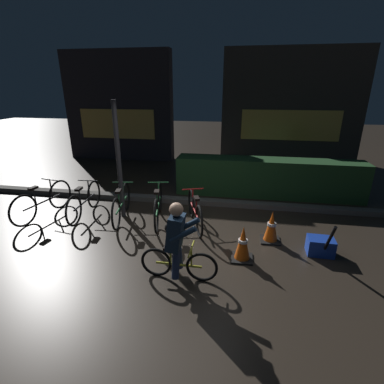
# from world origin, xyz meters

# --- Properties ---
(ground_plane) EXTENTS (40.00, 40.00, 0.00)m
(ground_plane) POSITION_xyz_m (0.00, 0.00, 0.00)
(ground_plane) COLOR #2D261E
(sidewalk_curb) EXTENTS (12.00, 0.24, 0.12)m
(sidewalk_curb) POSITION_xyz_m (0.00, 2.20, 0.06)
(sidewalk_curb) COLOR #56544F
(sidewalk_curb) RESTS_ON ground
(hedge_row) EXTENTS (4.80, 0.70, 0.99)m
(hedge_row) POSITION_xyz_m (1.80, 3.10, 0.50)
(hedge_row) COLOR #214723
(hedge_row) RESTS_ON ground
(storefront_left) EXTENTS (4.20, 0.54, 4.04)m
(storefront_left) POSITION_xyz_m (-3.68, 6.50, 2.01)
(storefront_left) COLOR #262328
(storefront_left) RESTS_ON ground
(storefront_right) EXTENTS (5.08, 0.54, 4.10)m
(storefront_right) POSITION_xyz_m (2.81, 7.20, 2.04)
(storefront_right) COLOR #383330
(storefront_right) RESTS_ON ground
(street_post) EXTENTS (0.10, 0.10, 2.52)m
(street_post) POSITION_xyz_m (-1.48, 1.20, 1.26)
(street_post) COLOR #2D2D33
(street_post) RESTS_ON ground
(parked_bike_leftmost) EXTENTS (0.46, 1.70, 0.79)m
(parked_bike_leftmost) POSITION_xyz_m (-3.22, 0.89, 0.36)
(parked_bike_leftmost) COLOR black
(parked_bike_leftmost) RESTS_ON ground
(parked_bike_left_mid) EXTENTS (0.46, 1.64, 0.76)m
(parked_bike_left_mid) POSITION_xyz_m (-2.33, 1.08, 0.34)
(parked_bike_left_mid) COLOR black
(parked_bike_left_mid) RESTS_ON ground
(parked_bike_center_left) EXTENTS (0.46, 1.65, 0.77)m
(parked_bike_center_left) POSITION_xyz_m (-1.44, 1.06, 0.35)
(parked_bike_center_left) COLOR black
(parked_bike_center_left) RESTS_ON ground
(parked_bike_center_right) EXTENTS (0.49, 1.71, 0.80)m
(parked_bike_center_right) POSITION_xyz_m (-0.62, 1.10, 0.36)
(parked_bike_center_right) COLOR black
(parked_bike_center_right) RESTS_ON ground
(parked_bike_right_mid) EXTENTS (0.59, 1.52, 0.73)m
(parked_bike_right_mid) POSITION_xyz_m (0.19, 1.01, 0.33)
(parked_bike_right_mid) COLOR black
(parked_bike_right_mid) RESTS_ON ground
(traffic_cone_near) EXTENTS (0.36, 0.36, 0.61)m
(traffic_cone_near) POSITION_xyz_m (1.18, -0.10, 0.30)
(traffic_cone_near) COLOR black
(traffic_cone_near) RESTS_ON ground
(traffic_cone_far) EXTENTS (0.36, 0.36, 0.61)m
(traffic_cone_far) POSITION_xyz_m (1.71, 0.61, 0.29)
(traffic_cone_far) COLOR black
(traffic_cone_far) RESTS_ON ground
(blue_crate) EXTENTS (0.45, 0.33, 0.30)m
(blue_crate) POSITION_xyz_m (2.52, 0.30, 0.15)
(blue_crate) COLOR #193DB7
(blue_crate) RESTS_ON ground
(cyclist) EXTENTS (1.19, 0.52, 1.25)m
(cyclist) POSITION_xyz_m (0.21, -0.76, 0.63)
(cyclist) COLOR black
(cyclist) RESTS_ON ground
(closed_umbrella) EXTENTS (0.06, 0.46, 0.77)m
(closed_umbrella) POSITION_xyz_m (2.55, 0.05, 0.38)
(closed_umbrella) COLOR black
(closed_umbrella) RESTS_ON ground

